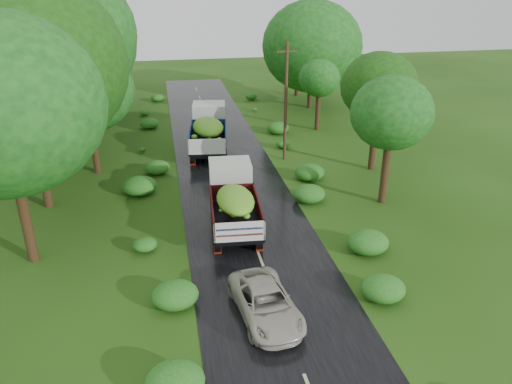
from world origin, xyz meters
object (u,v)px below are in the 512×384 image
object	(u,v)px
truck_far	(209,128)
utility_pole	(286,102)
truck_near	(233,197)
car	(266,303)

from	to	relation	value
truck_far	utility_pole	world-z (taller)	utility_pole
truck_near	utility_pole	size ratio (longest dim) A/B	0.83
utility_pole	car	bearing A→B (deg)	-112.00
truck_far	car	bearing A→B (deg)	-82.41
truck_near	car	xyz separation A→B (m)	(0.07, -7.79, -0.91)
truck_near	utility_pole	distance (m)	10.51
utility_pole	truck_far	bearing A→B (deg)	143.43
truck_far	car	world-z (taller)	truck_far
truck_near	car	distance (m)	7.84
car	utility_pole	bearing A→B (deg)	67.31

